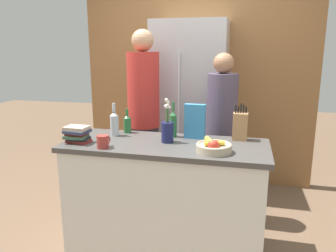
{
  "coord_description": "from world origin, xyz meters",
  "views": [
    {
      "loc": [
        0.6,
        -2.41,
        1.62
      ],
      "look_at": [
        0.0,
        0.08,
        1.03
      ],
      "focal_mm": 35.0,
      "sensor_mm": 36.0,
      "label": 1
    }
  ],
  "objects": [
    {
      "name": "cereal_box",
      "position": [
        0.2,
        0.2,
        1.05
      ],
      "size": [
        0.17,
        0.07,
        0.29
      ],
      "color": "teal",
      "rests_on": "kitchen_island"
    },
    {
      "name": "book_stack",
      "position": [
        -0.68,
        -0.15,
        0.98
      ],
      "size": [
        0.2,
        0.17,
        0.13
      ],
      "color": "maroon",
      "rests_on": "kitchen_island"
    },
    {
      "name": "back_wall_wood",
      "position": [
        0.0,
        1.62,
        1.3
      ],
      "size": [
        2.81,
        0.12,
        2.6
      ],
      "color": "olive",
      "rests_on": "ground_plane"
    },
    {
      "name": "coffee_mug",
      "position": [
        -0.42,
        -0.24,
        0.96
      ],
      "size": [
        0.09,
        0.12,
        0.1
      ],
      "color": "#99332D",
      "rests_on": "kitchen_island"
    },
    {
      "name": "ground_plane",
      "position": [
        0.0,
        0.0,
        0.0
      ],
      "size": [
        14.0,
        14.0,
        0.0
      ],
      "primitive_type": "plane",
      "color": "brown"
    },
    {
      "name": "kitchen_island",
      "position": [
        0.0,
        0.0,
        0.46
      ],
      "size": [
        1.61,
        0.66,
        0.91
      ],
      "color": "silver",
      "rests_on": "ground_plane"
    },
    {
      "name": "fruit_bowl",
      "position": [
        0.4,
        -0.16,
        0.95
      ],
      "size": [
        0.26,
        0.26,
        0.11
      ],
      "color": "tan",
      "rests_on": "kitchen_island"
    },
    {
      "name": "bottle_vinegar",
      "position": [
        0.01,
        0.21,
        1.03
      ],
      "size": [
        0.06,
        0.06,
        0.3
      ],
      "color": "#286633",
      "rests_on": "kitchen_island"
    },
    {
      "name": "flower_vase",
      "position": [
        0.01,
        0.03,
        1.01
      ],
      "size": [
        0.1,
        0.1,
        0.35
      ],
      "color": "#191E4C",
      "rests_on": "kitchen_island"
    },
    {
      "name": "refrigerator",
      "position": [
        -0.03,
        1.26,
        0.97
      ],
      "size": [
        0.81,
        0.63,
        1.94
      ],
      "color": "#B7B7BC",
      "rests_on": "ground_plane"
    },
    {
      "name": "person_at_sink",
      "position": [
        -0.39,
        0.66,
        1.04
      ],
      "size": [
        0.32,
        0.32,
        1.82
      ],
      "rotation": [
        0.0,
        0.0,
        -0.35
      ],
      "color": "#383842",
      "rests_on": "ground_plane"
    },
    {
      "name": "person_in_blue",
      "position": [
        0.39,
        0.62,
        0.91
      ],
      "size": [
        0.28,
        0.28,
        1.61
      ],
      "rotation": [
        0.0,
        0.0,
        0.23
      ],
      "color": "#383842",
      "rests_on": "ground_plane"
    },
    {
      "name": "bottle_oil",
      "position": [
        -0.48,
        0.13,
        1.02
      ],
      "size": [
        0.07,
        0.07,
        0.28
      ],
      "color": "#B2BCC1",
      "rests_on": "kitchen_island"
    },
    {
      "name": "bottle_wine",
      "position": [
        -0.41,
        0.25,
        0.99
      ],
      "size": [
        0.07,
        0.07,
        0.21
      ],
      "color": "#286633",
      "rests_on": "kitchen_island"
    },
    {
      "name": "knife_block",
      "position": [
        0.56,
        0.24,
        1.03
      ],
      "size": [
        0.12,
        0.1,
        0.3
      ],
      "color": "#A87A4C",
      "rests_on": "kitchen_island"
    }
  ]
}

